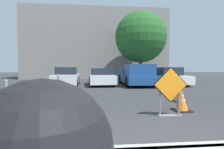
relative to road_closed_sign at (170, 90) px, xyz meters
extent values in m
plane|color=#333335|center=(-0.68, 7.93, -0.74)|extent=(96.00, 96.00, 0.00)
cube|color=#999993|center=(-0.68, -2.07, -0.67)|extent=(24.81, 0.20, 0.14)
cube|color=black|center=(0.00, 0.00, 0.13)|extent=(0.97, 0.03, 0.97)
cube|color=orange|center=(0.00, -0.02, 0.13)|extent=(0.92, 0.03, 0.92)
cube|color=slate|center=(0.00, 0.04, -0.73)|extent=(0.67, 0.20, 0.02)
cube|color=slate|center=(-0.28, 0.04, -0.30)|extent=(0.04, 0.04, 0.87)
cube|color=slate|center=(0.28, 0.04, -0.30)|extent=(0.04, 0.04, 0.87)
cube|color=black|center=(0.63, 0.56, -0.72)|extent=(0.52, 0.52, 0.03)
cone|color=orange|center=(0.63, 0.56, -0.40)|extent=(0.38, 0.38, 0.62)
cylinder|color=white|center=(0.63, 0.56, -0.27)|extent=(0.12, 0.12, 0.06)
cylinder|color=white|center=(0.63, 0.56, -0.41)|extent=(0.21, 0.21, 0.06)
cube|color=black|center=(1.23, 1.94, -0.72)|extent=(0.39, 0.39, 0.03)
cone|color=orange|center=(1.23, 1.94, -0.34)|extent=(0.29, 0.29, 0.74)
cylinder|color=white|center=(1.23, 1.94, -0.18)|extent=(0.09, 0.09, 0.07)
cylinder|color=white|center=(1.23, 1.94, -0.36)|extent=(0.16, 0.16, 0.07)
cube|color=silver|center=(-4.27, 9.29, -0.22)|extent=(1.98, 4.77, 0.68)
cube|color=#1E232D|center=(-4.27, 9.40, 0.40)|extent=(1.65, 2.23, 0.55)
cylinder|color=black|center=(-3.39, 7.88, -0.41)|extent=(0.23, 0.67, 0.66)
cylinder|color=black|center=(-5.00, 7.80, -0.41)|extent=(0.23, 0.67, 0.66)
cylinder|color=black|center=(-3.53, 10.78, -0.41)|extent=(0.23, 0.67, 0.66)
cylinder|color=black|center=(-5.14, 10.70, -0.41)|extent=(0.23, 0.67, 0.66)
cube|color=white|center=(-1.58, 9.35, -0.24)|extent=(2.05, 4.49, 0.63)
cube|color=#1E232D|center=(-1.59, 9.46, 0.34)|extent=(1.72, 2.10, 0.51)
cylinder|color=black|center=(-0.67, 8.02, -0.39)|extent=(0.23, 0.70, 0.69)
cylinder|color=black|center=(-2.37, 7.94, -0.39)|extent=(0.23, 0.70, 0.69)
cylinder|color=black|center=(-0.79, 10.75, -0.39)|extent=(0.23, 0.70, 0.69)
cylinder|color=black|center=(-2.49, 10.67, -0.39)|extent=(0.23, 0.70, 0.69)
cube|color=navy|center=(1.11, 8.94, -0.25)|extent=(2.04, 5.21, 0.55)
cube|color=navy|center=(1.11, 7.77, 0.45)|extent=(1.87, 2.09, 0.85)
cube|color=navy|center=(1.10, 11.18, 0.25)|extent=(1.93, 0.11, 0.45)
cube|color=navy|center=(2.07, 9.98, 0.25)|extent=(0.11, 2.50, 0.45)
cube|color=navy|center=(0.14, 9.98, 0.25)|extent=(0.11, 2.50, 0.45)
cylinder|color=black|center=(2.04, 7.38, -0.35)|extent=(0.24, 0.78, 0.78)
cylinder|color=black|center=(0.18, 7.38, -0.35)|extent=(0.24, 0.78, 0.78)
cylinder|color=black|center=(2.03, 10.50, -0.35)|extent=(0.24, 0.78, 0.78)
cylinder|color=black|center=(0.17, 10.50, -0.35)|extent=(0.24, 0.78, 0.78)
cube|color=white|center=(3.79, 8.89, -0.26)|extent=(2.11, 4.35, 0.61)
cube|color=#1E232D|center=(3.78, 8.99, 0.36)|extent=(1.76, 2.05, 0.63)
cylinder|color=black|center=(4.73, 7.62, -0.43)|extent=(0.23, 0.64, 0.63)
cylinder|color=black|center=(3.00, 7.52, -0.43)|extent=(0.23, 0.64, 0.63)
cylinder|color=black|center=(4.58, 10.25, -0.43)|extent=(0.23, 0.64, 0.63)
cylinder|color=black|center=(2.86, 10.16, -0.43)|extent=(0.23, 0.64, 0.63)
cylinder|color=gray|center=(-3.52, 2.50, -0.23)|extent=(0.11, 0.11, 1.03)
sphere|color=gray|center=(-3.52, 2.50, 0.29)|extent=(0.12, 0.12, 0.12)
cylinder|color=gray|center=(-5.51, 2.50, -0.32)|extent=(0.11, 0.11, 0.84)
sphere|color=gray|center=(-5.51, 2.50, 0.10)|extent=(0.12, 0.12, 0.12)
cube|color=gray|center=(-1.89, 19.36, 3.74)|extent=(18.43, 5.00, 8.96)
cylinder|color=#513823|center=(2.66, 13.34, 0.56)|extent=(0.32, 0.32, 2.59)
sphere|color=#235B23|center=(2.66, 13.34, 3.85)|extent=(5.33, 5.33, 5.33)
camera|label=1|loc=(-2.06, -4.61, 0.58)|focal=28.00mm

